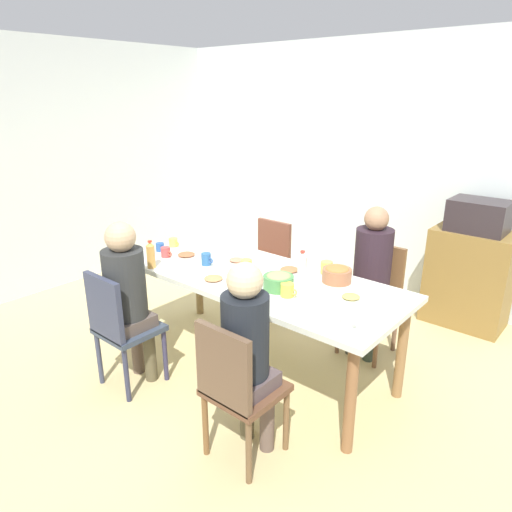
% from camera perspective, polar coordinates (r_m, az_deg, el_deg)
% --- Properties ---
extents(ground_plane, '(6.58, 6.58, 0.00)m').
position_cam_1_polar(ground_plane, '(3.82, 0.00, -13.24)').
color(ground_plane, tan).
extents(wall_back, '(5.72, 0.12, 2.60)m').
position_cam_1_polar(wall_back, '(5.08, 15.94, 10.11)').
color(wall_back, silver).
rests_on(wall_back, ground_plane).
extents(wall_left, '(0.12, 4.37, 2.60)m').
position_cam_1_polar(wall_left, '(5.51, -23.18, 9.98)').
color(wall_left, silver).
rests_on(wall_left, ground_plane).
extents(dining_table, '(2.25, 0.91, 0.78)m').
position_cam_1_polar(dining_table, '(3.49, 0.00, -3.54)').
color(dining_table, silver).
rests_on(dining_table, ground_plane).
extents(chair_0, '(0.40, 0.40, 0.90)m').
position_cam_1_polar(chair_0, '(3.46, -16.44, -8.03)').
color(chair_0, '#354051').
rests_on(chair_0, ground_plane).
extents(person_0, '(0.30, 0.30, 1.24)m').
position_cam_1_polar(person_0, '(3.41, -15.55, -4.09)').
color(person_0, brown).
rests_on(person_0, ground_plane).
extents(chair_1, '(0.40, 0.40, 0.90)m').
position_cam_1_polar(chair_1, '(3.94, 14.30, -4.38)').
color(chair_1, brown).
rests_on(chair_1, ground_plane).
extents(person_1, '(0.30, 0.30, 1.25)m').
position_cam_1_polar(person_1, '(3.78, 13.97, -1.69)').
color(person_1, '#384839').
rests_on(person_1, ground_plane).
extents(chair_2, '(0.40, 0.40, 0.90)m').
position_cam_1_polar(chair_2, '(2.70, -2.44, -15.58)').
color(chair_2, brown).
rests_on(chair_2, ground_plane).
extents(person_2, '(0.30, 0.30, 1.22)m').
position_cam_1_polar(person_2, '(2.65, -1.13, -10.99)').
color(person_2, brown).
rests_on(person_2, ground_plane).
extents(chair_3, '(0.40, 0.40, 0.90)m').
position_cam_1_polar(chair_3, '(4.49, 1.41, -0.74)').
color(chair_3, brown).
rests_on(chair_3, ground_plane).
extents(plate_0, '(0.21, 0.21, 0.04)m').
position_cam_1_polar(plate_0, '(3.11, 11.56, -5.11)').
color(plate_0, silver).
rests_on(plate_0, dining_table).
extents(plate_1, '(0.24, 0.24, 0.04)m').
position_cam_1_polar(plate_1, '(3.35, -5.24, -2.94)').
color(plate_1, white).
rests_on(plate_1, dining_table).
extents(plate_2, '(0.25, 0.25, 0.04)m').
position_cam_1_polar(plate_2, '(3.50, 4.13, -1.85)').
color(plate_2, silver).
rests_on(plate_2, dining_table).
extents(plate_3, '(0.20, 0.20, 0.04)m').
position_cam_1_polar(plate_3, '(3.70, -2.43, -0.67)').
color(plate_3, silver).
rests_on(plate_3, dining_table).
extents(plate_4, '(0.25, 0.25, 0.04)m').
position_cam_1_polar(plate_4, '(3.86, -8.53, 0.02)').
color(plate_4, silver).
rests_on(plate_4, dining_table).
extents(bowl_0, '(0.21, 0.21, 0.12)m').
position_cam_1_polar(bowl_0, '(3.20, 2.78, -3.09)').
color(bowl_0, '#488947').
rests_on(bowl_0, dining_table).
extents(bowl_1, '(0.21, 0.21, 0.12)m').
position_cam_1_polar(bowl_1, '(3.37, 9.89, -2.19)').
color(bowl_1, '#9E6140').
rests_on(bowl_1, dining_table).
extents(cup_0, '(0.11, 0.08, 0.10)m').
position_cam_1_polar(cup_0, '(3.66, -6.11, -0.38)').
color(cup_0, '#2D5F96').
rests_on(cup_0, dining_table).
extents(cup_1, '(0.12, 0.09, 0.09)m').
position_cam_1_polar(cup_1, '(3.10, 3.88, -4.18)').
color(cup_1, yellow).
rests_on(cup_1, dining_table).
extents(cup_2, '(0.11, 0.07, 0.07)m').
position_cam_1_polar(cup_2, '(4.15, -10.09, 1.65)').
color(cup_2, '#E5D055').
rests_on(cup_2, dining_table).
extents(cup_3, '(0.11, 0.07, 0.07)m').
position_cam_1_polar(cup_3, '(4.05, -11.67, 1.07)').
color(cup_3, '#2C5495').
rests_on(cup_3, dining_table).
extents(cup_4, '(0.11, 0.07, 0.10)m').
position_cam_1_polar(cup_4, '(2.75, 11.14, -7.61)').
color(cup_4, white).
rests_on(cup_4, dining_table).
extents(cup_5, '(0.12, 0.09, 0.09)m').
position_cam_1_polar(cup_5, '(3.51, 8.68, -1.42)').
color(cup_5, '#EFD052').
rests_on(cup_5, dining_table).
extents(cup_6, '(0.11, 0.08, 0.08)m').
position_cam_1_polar(cup_6, '(3.89, -11.00, 0.46)').
color(cup_6, '#C74544').
rests_on(cup_6, dining_table).
extents(cup_7, '(0.12, 0.08, 0.08)m').
position_cam_1_polar(cup_7, '(3.54, -1.14, -1.09)').
color(cup_7, '#DDC450').
rests_on(cup_7, dining_table).
extents(bottle_0, '(0.06, 0.06, 0.22)m').
position_cam_1_polar(bottle_0, '(3.66, -12.79, 0.12)').
color(bottle_0, '#CB9144').
rests_on(bottle_0, dining_table).
extents(bottle_1, '(0.07, 0.07, 0.20)m').
position_cam_1_polar(bottle_1, '(3.41, 5.68, -1.07)').
color(bottle_1, silver).
rests_on(bottle_1, dining_table).
extents(side_cabinet, '(0.70, 0.44, 0.90)m').
position_cam_1_polar(side_cabinet, '(4.69, 24.62, -2.49)').
color(side_cabinet, olive).
rests_on(side_cabinet, ground_plane).
extents(microwave, '(0.48, 0.36, 0.28)m').
position_cam_1_polar(microwave, '(4.52, 25.66, 4.47)').
color(microwave, '#2E262A').
rests_on(microwave, side_cabinet).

